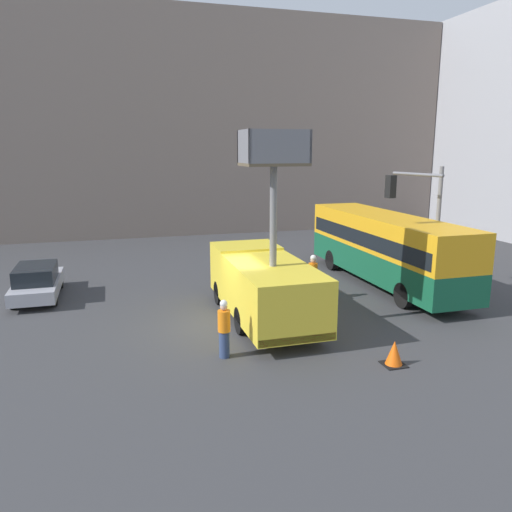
{
  "coord_description": "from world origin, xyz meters",
  "views": [
    {
      "loc": [
        -3.73,
        -16.75,
        6.24
      ],
      "look_at": [
        1.49,
        1.07,
        2.25
      ],
      "focal_mm": 35.0,
      "sensor_mm": 36.0,
      "label": 1
    }
  ],
  "objects_px": {
    "road_worker_directing": "(313,277)",
    "parked_car_curbside": "(37,282)",
    "road_worker_near_truck": "(224,329)",
    "city_bus": "(385,245)",
    "utility_truck": "(264,282)",
    "traffic_cone_near_truck": "(394,354)",
    "traffic_light_pole": "(421,211)"
  },
  "relations": [
    {
      "from": "road_worker_near_truck",
      "to": "traffic_cone_near_truck",
      "type": "bearing_deg",
      "value": -137.17
    },
    {
      "from": "traffic_light_pole",
      "to": "road_worker_directing",
      "type": "distance_m",
      "value": 5.28
    },
    {
      "from": "parked_car_curbside",
      "to": "traffic_cone_near_truck",
      "type": "bearing_deg",
      "value": -43.06
    },
    {
      "from": "utility_truck",
      "to": "traffic_light_pole",
      "type": "distance_m",
      "value": 7.6
    },
    {
      "from": "utility_truck",
      "to": "road_worker_near_truck",
      "type": "distance_m",
      "value": 3.62
    },
    {
      "from": "city_bus",
      "to": "utility_truck",
      "type": "bearing_deg",
      "value": 103.0
    },
    {
      "from": "traffic_light_pole",
      "to": "road_worker_near_truck",
      "type": "height_order",
      "value": "traffic_light_pole"
    },
    {
      "from": "utility_truck",
      "to": "city_bus",
      "type": "height_order",
      "value": "utility_truck"
    },
    {
      "from": "road_worker_near_truck",
      "to": "city_bus",
      "type": "bearing_deg",
      "value": -80.43
    },
    {
      "from": "city_bus",
      "to": "traffic_light_pole",
      "type": "height_order",
      "value": "traffic_light_pole"
    },
    {
      "from": "road_worker_directing",
      "to": "parked_car_curbside",
      "type": "xyz_separation_m",
      "value": [
        -11.14,
        3.5,
        -0.25
      ]
    },
    {
      "from": "traffic_light_pole",
      "to": "parked_car_curbside",
      "type": "height_order",
      "value": "traffic_light_pole"
    },
    {
      "from": "road_worker_near_truck",
      "to": "traffic_light_pole",
      "type": "bearing_deg",
      "value": -91.46
    },
    {
      "from": "city_bus",
      "to": "traffic_cone_near_truck",
      "type": "distance_m",
      "value": 9.29
    },
    {
      "from": "city_bus",
      "to": "traffic_light_pole",
      "type": "relative_size",
      "value": 1.97
    },
    {
      "from": "utility_truck",
      "to": "road_worker_near_truck",
      "type": "xyz_separation_m",
      "value": [
        -2.14,
        -2.86,
        -0.57
      ]
    },
    {
      "from": "utility_truck",
      "to": "traffic_cone_near_truck",
      "type": "bearing_deg",
      "value": -62.31
    },
    {
      "from": "traffic_light_pole",
      "to": "traffic_cone_near_truck",
      "type": "height_order",
      "value": "traffic_light_pole"
    },
    {
      "from": "road_worker_directing",
      "to": "parked_car_curbside",
      "type": "distance_m",
      "value": 11.68
    },
    {
      "from": "traffic_cone_near_truck",
      "to": "parked_car_curbside",
      "type": "height_order",
      "value": "parked_car_curbside"
    },
    {
      "from": "road_worker_near_truck",
      "to": "traffic_cone_near_truck",
      "type": "height_order",
      "value": "road_worker_near_truck"
    },
    {
      "from": "utility_truck",
      "to": "road_worker_directing",
      "type": "relative_size",
      "value": 3.65
    },
    {
      "from": "utility_truck",
      "to": "city_bus",
      "type": "xyz_separation_m",
      "value": [
        6.91,
        3.23,
        0.41
      ]
    },
    {
      "from": "traffic_light_pole",
      "to": "road_worker_near_truck",
      "type": "relative_size",
      "value": 3.02
    },
    {
      "from": "city_bus",
      "to": "road_worker_directing",
      "type": "height_order",
      "value": "city_bus"
    },
    {
      "from": "parked_car_curbside",
      "to": "utility_truck",
      "type": "bearing_deg",
      "value": -32.7
    },
    {
      "from": "traffic_light_pole",
      "to": "parked_car_curbside",
      "type": "bearing_deg",
      "value": 164.54
    },
    {
      "from": "utility_truck",
      "to": "parked_car_curbside",
      "type": "bearing_deg",
      "value": 147.3
    },
    {
      "from": "road_worker_directing",
      "to": "parked_car_curbside",
      "type": "relative_size",
      "value": 0.43
    },
    {
      "from": "traffic_light_pole",
      "to": "parked_car_curbside",
      "type": "relative_size",
      "value": 1.23
    },
    {
      "from": "city_bus",
      "to": "traffic_light_pole",
      "type": "bearing_deg",
      "value": 175.28
    },
    {
      "from": "road_worker_directing",
      "to": "utility_truck",
      "type": "bearing_deg",
      "value": -111.15
    }
  ]
}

